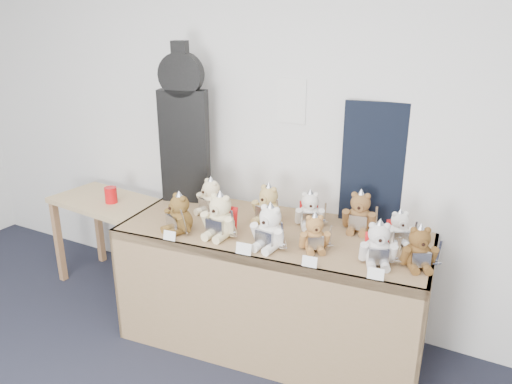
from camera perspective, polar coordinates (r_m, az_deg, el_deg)
The scene contains 21 objects.
room_shell at distance 3.40m, azimuth 4.05°, elevation 10.32°, with size 6.00×6.00×6.00m.
display_table at distance 3.20m, azimuth 1.57°, elevation -7.72°, with size 2.03×1.02×0.82m.
side_table at distance 4.14m, azimuth -16.53°, elevation -2.47°, with size 0.93×0.57×0.74m.
guitar_case at distance 3.57m, azimuth -8.26°, elevation 7.45°, with size 0.36×0.20×1.13m.
navy_board at distance 3.26m, azimuth 14.95°, elevation 2.94°, with size 0.60×0.02×0.80m, color black.
red_cup at distance 4.00m, azimuth -16.25°, elevation -0.33°, with size 0.09×0.09×0.12m, color red.
teddy_front_far_left at distance 3.17m, azimuth -8.78°, elevation -2.59°, with size 0.23×0.22×0.29m.
teddy_front_left at distance 3.07m, azimuth -4.12°, elevation -2.91°, with size 0.25×0.21×0.31m.
teddy_front_centre at distance 2.92m, azimuth 1.57°, elevation -4.22°, with size 0.25×0.21×0.30m.
teddy_front_right at distance 2.92m, azimuth 6.69°, elevation -4.81°, with size 0.20×0.20×0.25m.
teddy_front_far_right at distance 2.81m, azimuth 13.80°, elevation -5.96°, with size 0.23×0.22×0.28m.
teddy_front_end at distance 2.84m, azimuth 18.12°, elevation -6.23°, with size 0.22×0.22×0.27m.
teddy_back_left at distance 3.43m, azimuth -5.21°, elevation -0.70°, with size 0.23×0.22×0.28m.
teddy_back_centre_left at distance 3.27m, azimuth 1.38°, elevation -1.56°, with size 0.24×0.21×0.29m.
teddy_back_centre_right at distance 3.24m, azimuth 6.16°, elevation -2.14°, with size 0.22×0.21×0.26m.
teddy_back_right at distance 3.21m, azimuth 11.76°, elevation -2.41°, with size 0.24×0.21×0.29m.
teddy_back_end at distance 3.09m, azimuth 16.04°, elevation -4.14°, with size 0.20×0.19×0.24m.
entry_card_a at distance 3.08m, azimuth -9.85°, elevation -4.94°, with size 0.08×0.00×0.06m, color silver.
entry_card_b at distance 2.87m, azimuth -1.42°, elevation -6.50°, with size 0.09×0.00×0.07m, color silver.
entry_card_c at distance 2.75m, azimuth 6.14°, elevation -7.92°, with size 0.08×0.00×0.06m, color silver.
entry_card_d at distance 2.69m, azimuth 13.52°, elevation -9.08°, with size 0.09×0.00×0.06m, color silver.
Camera 1 is at (1.59, -0.56, 2.12)m, focal length 35.00 mm.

